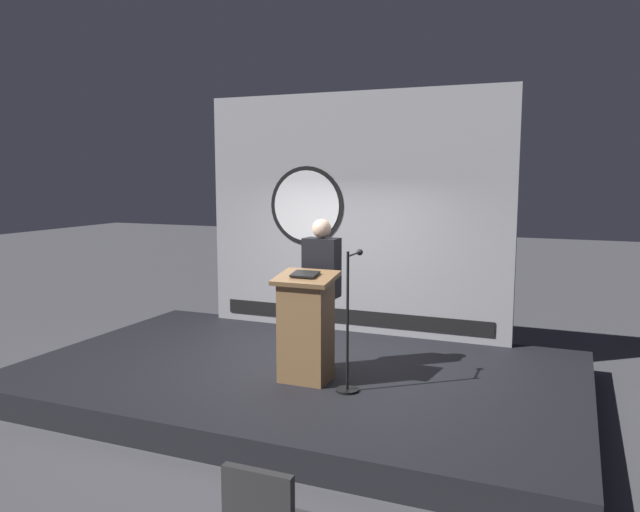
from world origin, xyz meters
name	(u,v)px	position (x,y,z in m)	size (l,w,h in m)	color
ground_plane	(299,391)	(0.00, 0.00, 0.00)	(40.00, 40.00, 0.00)	#4C4C51
stage_platform	(299,379)	(0.00, 0.00, 0.15)	(6.40, 4.00, 0.30)	black
banner_display	(352,215)	(-0.02, 1.85, 1.98)	(4.46, 0.12, 3.39)	#9E9EA3
podium	(306,327)	(0.27, -0.41, 0.90)	(0.64, 0.50, 1.21)	olive
speaker_person	(322,293)	(0.25, 0.07, 1.19)	(0.40, 0.26, 1.75)	black
microphone_stand	(349,342)	(0.81, -0.51, 0.82)	(0.24, 0.52, 1.47)	black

